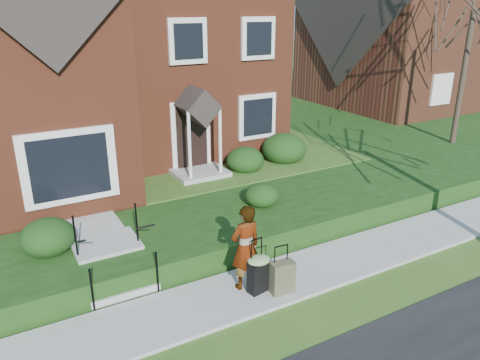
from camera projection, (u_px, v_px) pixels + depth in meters
ground at (257, 289)px, 9.79m from camera, size 120.00×120.00×0.00m
sidewalk at (257, 288)px, 9.78m from camera, size 60.00×1.60×0.08m
terrace at (206, 134)px, 20.42m from camera, size 44.00×20.00×0.60m
walkway at (80, 203)px, 12.50m from camera, size 1.20×6.00×0.06m
main_house at (105, 15)px, 15.69m from camera, size 10.40×10.20×9.40m
neighbour_house at (411, 12)px, 24.27m from camera, size 9.40×8.00×9.20m
front_steps at (112, 260)px, 9.98m from camera, size 1.40×2.02×1.50m
foundation_shrubs at (175, 174)px, 13.35m from camera, size 9.81×4.02×1.06m
woman at (246, 247)px, 9.44m from camera, size 0.69×0.47×1.83m
suitcase_black at (259, 272)px, 9.44m from camera, size 0.55×0.48×1.17m
suitcase_olive at (282, 277)px, 9.44m from camera, size 0.50×0.31×1.04m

